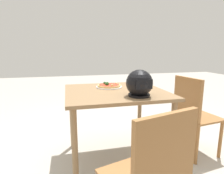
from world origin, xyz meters
TOP-DOWN VIEW (x-y plane):
  - ground_plane at (0.00, 0.00)m, footprint 14.00×14.00m
  - dining_table at (0.00, 0.00)m, footprint 1.00×0.92m
  - pizza_plate at (0.03, -0.17)m, footprint 0.29×0.29m
  - pizza at (0.03, -0.17)m, footprint 0.26×0.26m
  - motorcycle_helmet at (-0.15, 0.29)m, footprint 0.24×0.24m
  - chair_side at (-0.86, 0.10)m, footprint 0.45×0.45m

SIDE VIEW (x-z plane):
  - ground_plane at x=0.00m, z-range 0.00..0.00m
  - chair_side at x=-0.86m, z-range 0.06..0.96m
  - dining_table at x=0.00m, z-range 0.29..1.07m
  - pizza_plate at x=0.03m, z-range 0.78..0.79m
  - pizza at x=0.03m, z-range 0.77..0.83m
  - motorcycle_helmet at x=-0.15m, z-range 0.77..1.01m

